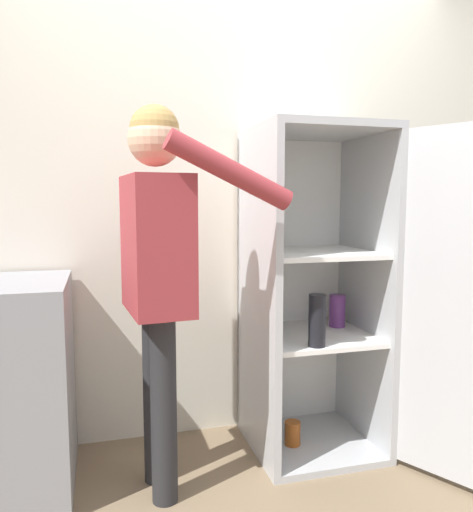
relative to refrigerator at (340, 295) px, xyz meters
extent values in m
cube|color=silver|center=(-0.45, 0.44, 0.46)|extent=(7.00, 0.06, 2.55)
cube|color=#B7BABC|center=(-0.11, 0.08, -0.80)|extent=(0.63, 0.62, 0.04)
cube|color=#B7BABC|center=(-0.11, 0.08, 0.81)|extent=(0.63, 0.62, 0.04)
cube|color=white|center=(-0.11, 0.37, 0.01)|extent=(0.63, 0.03, 1.57)
cube|color=#B7BABC|center=(-0.41, 0.08, 0.01)|extent=(0.04, 0.62, 1.57)
cube|color=#B7BABC|center=(0.19, 0.08, 0.01)|extent=(0.03, 0.62, 1.57)
cube|color=white|center=(-0.11, 0.08, -0.22)|extent=(0.56, 0.55, 0.02)
cube|color=white|center=(-0.11, 0.08, 0.21)|extent=(0.56, 0.55, 0.02)
cylinder|color=#B78C1E|center=(-0.29, 0.21, 0.30)|extent=(0.08, 0.08, 0.16)
cylinder|color=black|center=(-0.19, -0.14, -0.09)|extent=(0.08, 0.08, 0.25)
cylinder|color=#723884|center=(0.07, 0.17, -0.12)|extent=(0.09, 0.09, 0.17)
cylinder|color=#9E4C19|center=(-0.23, 0.04, -0.72)|extent=(0.08, 0.08, 0.12)
cylinder|color=teal|center=(-0.32, 0.16, -0.66)|extent=(0.07, 0.07, 0.23)
cylinder|color=#262628|center=(-0.93, -0.03, -0.41)|extent=(0.11, 0.11, 0.81)
cylinder|color=#262628|center=(-0.91, -0.21, -0.41)|extent=(0.11, 0.11, 0.81)
cube|color=#9E3338|center=(-0.92, -0.12, 0.29)|extent=(0.28, 0.45, 0.58)
sphere|color=#DBAD89|center=(-0.92, -0.12, 0.72)|extent=(0.22, 0.22, 0.22)
sphere|color=#AD894C|center=(-0.92, -0.12, 0.76)|extent=(0.21, 0.21, 0.21)
cylinder|color=#9E3338|center=(-0.94, 0.12, 0.26)|extent=(0.09, 0.09, 0.54)
cylinder|color=#9E3338|center=(-0.66, -0.34, 0.58)|extent=(0.53, 0.14, 0.31)
camera|label=1|loc=(-1.16, -2.23, 0.47)|focal=35.00mm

